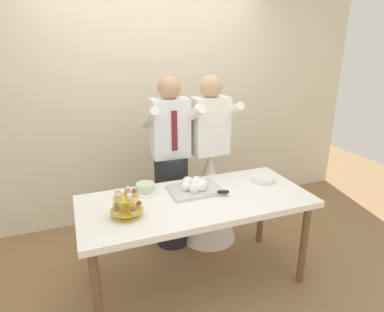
% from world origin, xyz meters
% --- Properties ---
extents(ground_plane, '(8.00, 8.00, 0.00)m').
position_xyz_m(ground_plane, '(0.00, 0.00, 0.00)').
color(ground_plane, olive).
extents(rear_wall, '(5.20, 0.10, 2.90)m').
position_xyz_m(rear_wall, '(0.00, 1.38, 1.45)').
color(rear_wall, beige).
rests_on(rear_wall, ground_plane).
extents(dessert_table, '(1.80, 0.80, 0.78)m').
position_xyz_m(dessert_table, '(0.00, 0.00, 0.70)').
color(dessert_table, white).
rests_on(dessert_table, ground_plane).
extents(cupcake_stand, '(0.23, 0.23, 0.21)m').
position_xyz_m(cupcake_stand, '(-0.55, -0.08, 0.86)').
color(cupcake_stand, gold).
rests_on(cupcake_stand, dessert_table).
extents(main_cake_tray, '(0.43, 0.34, 0.13)m').
position_xyz_m(main_cake_tray, '(0.04, 0.13, 0.82)').
color(main_cake_tray, silver).
rests_on(main_cake_tray, dessert_table).
extents(plate_stack, '(0.20, 0.20, 0.04)m').
position_xyz_m(plate_stack, '(0.67, 0.11, 0.80)').
color(plate_stack, white).
rests_on(plate_stack, dessert_table).
extents(round_cake, '(0.24, 0.24, 0.08)m').
position_xyz_m(round_cake, '(-0.34, 0.26, 0.81)').
color(round_cake, white).
rests_on(round_cake, dessert_table).
extents(person_groom, '(0.47, 0.50, 1.66)m').
position_xyz_m(person_groom, '(-0.01, 0.63, 0.75)').
color(person_groom, '#232328').
rests_on(person_groom, ground_plane).
extents(person_bride, '(0.56, 0.56, 1.66)m').
position_xyz_m(person_bride, '(0.37, 0.59, 0.58)').
color(person_bride, white).
rests_on(person_bride, ground_plane).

